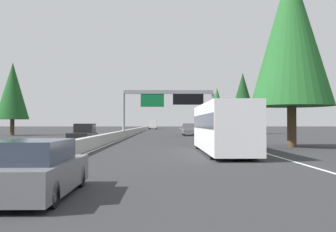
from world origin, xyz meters
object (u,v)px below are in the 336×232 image
sign_gantry_overhead (170,100)px  conifer_right_mid (243,97)px  pickup_distant_a (189,129)px  conifer_right_near (291,34)px  sedan_far_left (36,170)px  box_truck_mid_left (153,124)px  conifer_right_far (217,105)px  conifer_left_near (13,91)px  oncoming_near (84,133)px  bus_near_center (222,126)px

sign_gantry_overhead → conifer_right_mid: conifer_right_mid is taller
pickup_distant_a → conifer_right_near: size_ratio=0.38×
sedan_far_left → box_truck_mid_left: box_truck_mid_left is taller
sign_gantry_overhead → sedan_far_left: sign_gantry_overhead is taller
conifer_right_far → conifer_left_near: bearing=130.3°
sedan_far_left → oncoming_near: oncoming_near is taller
oncoming_near → conifer_right_near: bearing=65.1°
oncoming_near → conifer_right_mid: conifer_right_mid is taller
sign_gantry_overhead → conifer_right_mid: size_ratio=1.17×
sedan_far_left → conifer_right_mid: 59.60m
bus_near_center → pickup_distant_a: bus_near_center is taller
conifer_right_near → conifer_left_near: (29.43, 33.72, -2.04)m
conifer_right_mid → pickup_distant_a: bearing=123.7°
sedan_far_left → pickup_distant_a: pickup_distant_a is taller
conifer_right_near → conifer_right_mid: bearing=-6.2°
conifer_right_near → conifer_right_mid: size_ratio=1.36×
sign_gantry_overhead → sedan_far_left: bearing=174.2°
sedan_far_left → pickup_distant_a: size_ratio=0.79×
conifer_right_mid → conifer_right_far: conifer_right_mid is taller
pickup_distant_a → oncoming_near: same height
sedan_far_left → conifer_left_near: (49.37, 20.20, 6.27)m
sedan_far_left → conifer_right_mid: bearing=-17.2°
pickup_distant_a → conifer_right_mid: conifer_right_mid is taller
bus_near_center → conifer_right_near: 11.45m
bus_near_center → box_truck_mid_left: 98.30m
box_truck_mid_left → oncoming_near: bearing=176.6°
sign_gantry_overhead → conifer_right_far: (38.34, -12.07, 1.20)m
sign_gantry_overhead → pickup_distant_a: 9.58m
oncoming_near → conifer_right_mid: 36.39m
sign_gantry_overhead → conifer_right_far: conifer_right_far is taller
sign_gantry_overhead → conifer_right_near: 24.21m
box_truck_mid_left → conifer_right_far: bearing=-153.1°
pickup_distant_a → conifer_right_near: conifer_right_near is taller
oncoming_near → conifer_right_far: (51.92, -21.04, 5.41)m
conifer_right_mid → conifer_left_near: bearing=101.0°
pickup_distant_a → box_truck_mid_left: bearing=6.6°
sedan_far_left → conifer_right_far: 82.15m
box_truck_mid_left → conifer_right_near: conifer_right_near is taller
oncoming_near → bus_near_center: bearing=39.1°
conifer_right_mid → box_truck_mid_left: bearing=17.3°
bus_near_center → oncoming_near: size_ratio=2.05×
bus_near_center → conifer_right_far: size_ratio=1.10×
sedan_far_left → conifer_left_near: conifer_left_near is taller
box_truck_mid_left → conifer_right_mid: bearing=-162.7°
conifer_left_near → box_truck_mid_left: bearing=-18.1°
pickup_distant_a → oncoming_near: bearing=150.6°
conifer_right_near → box_truck_mid_left: bearing=8.2°
box_truck_mid_left → conifer_left_near: bearing=161.9°
bus_near_center → box_truck_mid_left: bearing=3.9°
conifer_right_far → conifer_right_mid: bearing=-177.2°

